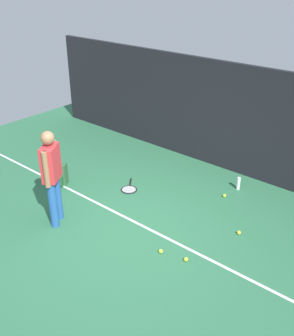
% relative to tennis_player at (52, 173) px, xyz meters
% --- Properties ---
extents(ground_plane, '(12.00, 12.00, 0.00)m').
position_rel_tennis_player_xyz_m(ground_plane, '(1.12, 0.69, -0.97)').
color(ground_plane, '#2D6B47').
extents(back_fence, '(10.00, 0.10, 2.30)m').
position_rel_tennis_player_xyz_m(back_fence, '(1.12, 3.69, 0.18)').
color(back_fence, black).
rests_on(back_fence, ground).
extents(court_line, '(9.00, 0.05, 0.00)m').
position_rel_tennis_player_xyz_m(court_line, '(1.12, 0.86, -0.96)').
color(court_line, white).
rests_on(court_line, ground).
extents(tennis_player, '(0.40, 0.46, 1.70)m').
position_rel_tennis_player_xyz_m(tennis_player, '(0.00, 0.00, 0.00)').
color(tennis_player, '#2659A5').
rests_on(tennis_player, ground).
extents(tennis_racket, '(0.51, 0.60, 0.03)m').
position_rel_tennis_player_xyz_m(tennis_racket, '(0.20, 1.63, -0.95)').
color(tennis_racket, black).
rests_on(tennis_racket, ground).
extents(backpack, '(0.37, 0.38, 0.44)m').
position_rel_tennis_player_xyz_m(backpack, '(-1.03, 0.87, -0.76)').
color(backpack, '#2D6038').
rests_on(backpack, ground).
extents(tennis_ball_near_player, '(0.07, 0.07, 0.07)m').
position_rel_tennis_player_xyz_m(tennis_ball_near_player, '(1.81, 2.60, -0.93)').
color(tennis_ball_near_player, '#CCE033').
rests_on(tennis_ball_near_player, ground).
extents(tennis_ball_by_fence, '(0.07, 0.07, 0.07)m').
position_rel_tennis_player_xyz_m(tennis_ball_by_fence, '(2.60, 1.72, -0.93)').
color(tennis_ball_by_fence, '#CCE033').
rests_on(tennis_ball_by_fence, ground).
extents(tennis_ball_mid_court, '(0.07, 0.07, 0.07)m').
position_rel_tennis_player_xyz_m(tennis_ball_mid_court, '(1.90, 0.50, -0.93)').
color(tennis_ball_mid_court, '#CCE033').
rests_on(tennis_ball_mid_court, ground).
extents(tennis_ball_far_left, '(0.07, 0.07, 0.07)m').
position_rel_tennis_player_xyz_m(tennis_ball_far_left, '(2.32, 0.60, -0.93)').
color(tennis_ball_far_left, '#CCE033').
rests_on(tennis_ball_far_left, ground).
extents(water_bottle, '(0.07, 0.07, 0.26)m').
position_rel_tennis_player_xyz_m(water_bottle, '(1.86, 3.04, -0.84)').
color(water_bottle, white).
rests_on(water_bottle, ground).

